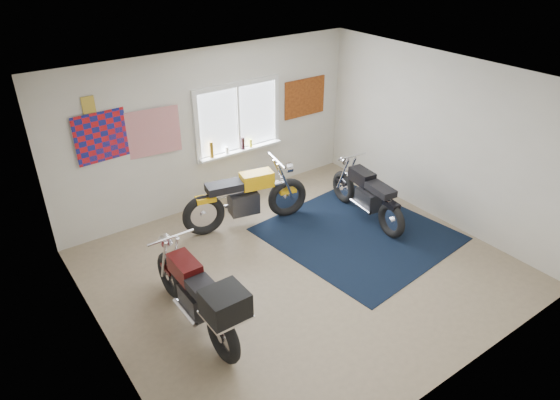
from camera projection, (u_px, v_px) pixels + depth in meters
ground at (302, 269)px, 7.19m from camera, size 5.50×5.50×0.00m
room_shell at (305, 166)px, 6.39m from camera, size 5.50×5.50×5.50m
navy_rug at (358, 234)px, 7.99m from camera, size 2.76×2.85×0.01m
window_assembly at (238, 123)px, 8.53m from camera, size 1.66×0.17×1.26m
oil_bottles at (228, 147)px, 8.52m from camera, size 0.84×0.07×0.28m
flag_display at (88, 105)px, 6.94m from camera, size 1.60×0.10×1.17m
triumph_poster at (305, 97)px, 9.19m from camera, size 0.90×0.03×0.70m
yellow_triumph at (246, 199)px, 8.04m from camera, size 2.12×0.71×1.08m
black_chrome_bike at (367, 196)px, 8.24m from camera, size 0.57×1.87×0.96m
maroon_tourer at (200, 297)px, 5.84m from camera, size 0.61×2.02×1.03m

